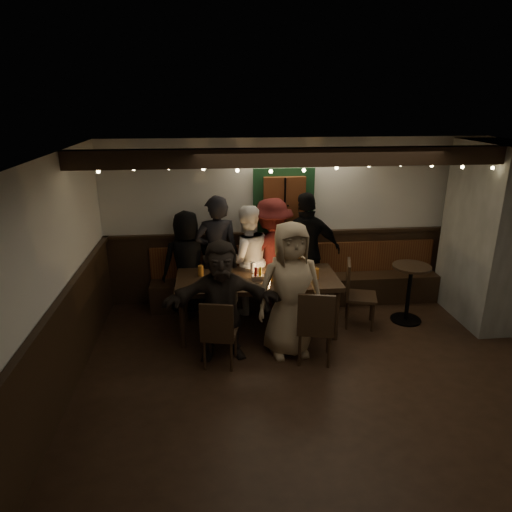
{
  "coord_description": "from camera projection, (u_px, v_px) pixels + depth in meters",
  "views": [
    {
      "loc": [
        -1.33,
        -4.43,
        3.16
      ],
      "look_at": [
        -0.72,
        1.6,
        1.05
      ],
      "focal_mm": 32.0,
      "sensor_mm": 36.0,
      "label": 1
    }
  ],
  "objects": [
    {
      "name": "room",
      "position": [
        383.0,
        254.0,
        6.42
      ],
      "size": [
        6.02,
        5.01,
        2.62
      ],
      "color": "black",
      "rests_on": "ground"
    },
    {
      "name": "dining_table",
      "position": [
        257.0,
        282.0,
        6.34
      ],
      "size": [
        2.24,
        0.96,
        0.97
      ],
      "color": "black",
      "rests_on": "ground"
    },
    {
      "name": "chair_near_left",
      "position": [
        218.0,
        331.0,
        5.49
      ],
      "size": [
        0.48,
        0.48,
        0.9
      ],
      "color": "black",
      "rests_on": "ground"
    },
    {
      "name": "chair_near_right",
      "position": [
        315.0,
        323.0,
        5.57
      ],
      "size": [
        0.53,
        0.53,
        0.98
      ],
      "color": "black",
      "rests_on": "ground"
    },
    {
      "name": "chair_end",
      "position": [
        355.0,
        290.0,
        6.55
      ],
      "size": [
        0.54,
        0.54,
        0.97
      ],
      "color": "black",
      "rests_on": "ground"
    },
    {
      "name": "high_top",
      "position": [
        410.0,
        286.0,
        6.66
      ],
      "size": [
        0.55,
        0.55,
        0.88
      ],
      "color": "black",
      "rests_on": "ground"
    },
    {
      "name": "person_a",
      "position": [
        188.0,
        263.0,
        6.89
      ],
      "size": [
        0.87,
        0.67,
        1.6
      ],
      "primitive_type": "imported",
      "rotation": [
        0.0,
        0.0,
        3.36
      ],
      "color": "black",
      "rests_on": "ground"
    },
    {
      "name": "person_b",
      "position": [
        217.0,
        256.0,
        6.83
      ],
      "size": [
        0.71,
        0.5,
        1.84
      ],
      "primitive_type": "imported",
      "rotation": [
        0.0,
        0.0,
        3.23
      ],
      "color": "black",
      "rests_on": "ground"
    },
    {
      "name": "person_c",
      "position": [
        247.0,
        260.0,
        6.88
      ],
      "size": [
        0.94,
        0.81,
        1.68
      ],
      "primitive_type": "imported",
      "rotation": [
        0.0,
        0.0,
        3.37
      ],
      "color": "white",
      "rests_on": "ground"
    },
    {
      "name": "person_d",
      "position": [
        272.0,
        255.0,
        7.0
      ],
      "size": [
        1.29,
        1.01,
        1.76
      ],
      "primitive_type": "imported",
      "rotation": [
        0.0,
        0.0,
        3.5
      ],
      "color": "#40100F",
      "rests_on": "ground"
    },
    {
      "name": "person_e",
      "position": [
        306.0,
        253.0,
        6.94
      ],
      "size": [
        1.13,
        0.56,
        1.85
      ],
      "primitive_type": "imported",
      "rotation": [
        0.0,
        0.0,
        3.24
      ],
      "color": "black",
      "rests_on": "ground"
    },
    {
      "name": "person_f",
      "position": [
        222.0,
        301.0,
        5.65
      ],
      "size": [
        1.46,
        0.5,
        1.56
      ],
      "primitive_type": "imported",
      "rotation": [
        0.0,
        0.0,
        0.03
      ],
      "color": "black",
      "rests_on": "ground"
    },
    {
      "name": "person_g",
      "position": [
        290.0,
        290.0,
        5.71
      ],
      "size": [
        0.93,
        0.67,
        1.76
      ],
      "primitive_type": "imported",
      "rotation": [
        0.0,
        0.0,
        0.13
      ],
      "color": "tan",
      "rests_on": "ground"
    }
  ]
}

